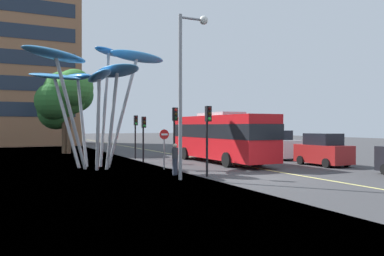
{
  "coord_description": "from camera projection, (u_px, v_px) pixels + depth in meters",
  "views": [
    {
      "loc": [
        -11.94,
        -16.46,
        2.64
      ],
      "look_at": [
        -0.78,
        6.79,
        2.5
      ],
      "focal_mm": 36.63,
      "sensor_mm": 36.0,
      "label": 1
    }
  ],
  "objects": [
    {
      "name": "tree_pavement_near",
      "position": [
        65.0,
        101.0,
        38.01
      ],
      "size": [
        5.61,
        4.95,
        7.6
      ],
      "color": "brown",
      "rests_on": "ground"
    },
    {
      "name": "pedestrian",
      "position": [
        175.0,
        159.0,
        21.07
      ],
      "size": [
        0.34,
        0.34,
        1.69
      ],
      "color": "#2D3342",
      "rests_on": "ground"
    },
    {
      "name": "red_bus",
      "position": [
        220.0,
        135.0,
        28.1
      ],
      "size": [
        2.78,
        11.05,
        3.6
      ],
      "color": "red",
      "rests_on": "ground"
    },
    {
      "name": "ground",
      "position": [
        252.0,
        179.0,
        19.72
      ],
      "size": [
        120.0,
        240.0,
        0.1
      ],
      "color": "#38383A"
    },
    {
      "name": "car_side_street",
      "position": [
        230.0,
        142.0,
        37.48
      ],
      "size": [
        1.93,
        4.25,
        2.23
      ],
      "color": "black",
      "rests_on": "ground"
    },
    {
      "name": "traffic_light_island_mid",
      "position": [
        144.0,
        129.0,
        28.15
      ],
      "size": [
        0.28,
        0.42,
        3.31
      ],
      "color": "black",
      "rests_on": "ground"
    },
    {
      "name": "car_parked_mid",
      "position": [
        323.0,
        151.0,
        26.01
      ],
      "size": [
        1.98,
        3.81,
        2.14
      ],
      "color": "maroon",
      "rests_on": "ground"
    },
    {
      "name": "leaf_sculpture",
      "position": [
        90.0,
        73.0,
        24.27
      ],
      "size": [
        9.3,
        7.78,
        7.82
      ],
      "color": "#9EA0A5",
      "rests_on": "ground"
    },
    {
      "name": "tree_pavement_far",
      "position": [
        70.0,
        91.0,
        37.23
      ],
      "size": [
        4.37,
        4.84,
        7.97
      ],
      "color": "brown",
      "rests_on": "ground"
    },
    {
      "name": "traffic_light_kerb_near",
      "position": [
        208.0,
        126.0,
        20.22
      ],
      "size": [
        0.28,
        0.42,
        3.67
      ],
      "color": "black",
      "rests_on": "ground"
    },
    {
      "name": "no_entry_sign",
      "position": [
        164.0,
        143.0,
        23.71
      ],
      "size": [
        0.6,
        0.12,
        2.42
      ],
      "color": "gray",
      "rests_on": "ground"
    },
    {
      "name": "car_parked_far",
      "position": [
        274.0,
        145.0,
        31.42
      ],
      "size": [
        2.03,
        4.54,
        2.28
      ],
      "color": "silver",
      "rests_on": "ground"
    },
    {
      "name": "traffic_light_kerb_far",
      "position": [
        175.0,
        125.0,
        23.79
      ],
      "size": [
        0.28,
        0.42,
        3.75
      ],
      "color": "black",
      "rests_on": "ground"
    },
    {
      "name": "street_lamp",
      "position": [
        186.0,
        75.0,
        19.25
      ],
      "size": [
        1.6,
        0.44,
        8.17
      ],
      "color": "gray",
      "rests_on": "ground"
    },
    {
      "name": "traffic_light_opposite",
      "position": [
        136.0,
        127.0,
        31.41
      ],
      "size": [
        0.28,
        0.42,
        3.48
      ],
      "color": "black",
      "rests_on": "ground"
    }
  ]
}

